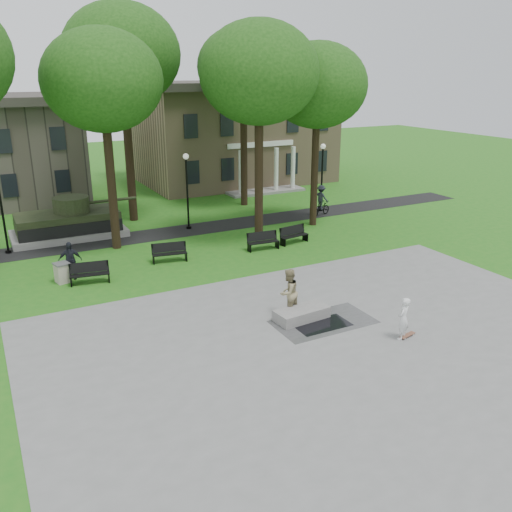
{
  "coord_description": "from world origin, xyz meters",
  "views": [
    {
      "loc": [
        -10.98,
        -18.88,
        9.45
      ],
      "look_at": [
        -0.1,
        1.97,
        1.4
      ],
      "focal_mm": 38.0,
      "sensor_mm": 36.0,
      "label": 1
    }
  ],
  "objects_px": {
    "friend_watching": "(288,292)",
    "park_bench_0": "(89,273)",
    "trash_bin": "(62,273)",
    "skateboarder": "(403,319)",
    "cyclist": "(321,203)",
    "concrete_block": "(302,314)"
  },
  "relations": [
    {
      "from": "skateboarder",
      "to": "friend_watching",
      "type": "relative_size",
      "value": 0.82
    },
    {
      "from": "friend_watching",
      "to": "cyclist",
      "type": "distance_m",
      "value": 16.34
    },
    {
      "from": "concrete_block",
      "to": "park_bench_0",
      "type": "relative_size",
      "value": 1.19
    },
    {
      "from": "skateboarder",
      "to": "cyclist",
      "type": "relative_size",
      "value": 0.76
    },
    {
      "from": "cyclist",
      "to": "trash_bin",
      "type": "height_order",
      "value": "cyclist"
    },
    {
      "from": "park_bench_0",
      "to": "trash_bin",
      "type": "distance_m",
      "value": 1.29
    },
    {
      "from": "trash_bin",
      "to": "friend_watching",
      "type": "bearing_deg",
      "value": -46.86
    },
    {
      "from": "skateboarder",
      "to": "trash_bin",
      "type": "xyz_separation_m",
      "value": [
        -10.23,
        11.78,
        -0.35
      ]
    },
    {
      "from": "park_bench_0",
      "to": "friend_watching",
      "type": "bearing_deg",
      "value": -39.3
    },
    {
      "from": "friend_watching",
      "to": "park_bench_0",
      "type": "distance_m",
      "value": 9.8
    },
    {
      "from": "park_bench_0",
      "to": "concrete_block",
      "type": "bearing_deg",
      "value": -40.3
    },
    {
      "from": "friend_watching",
      "to": "park_bench_0",
      "type": "xyz_separation_m",
      "value": [
        -6.44,
        7.37,
        -0.48
      ]
    },
    {
      "from": "skateboarder",
      "to": "trash_bin",
      "type": "distance_m",
      "value": 15.61
    },
    {
      "from": "concrete_block",
      "to": "park_bench_0",
      "type": "bearing_deg",
      "value": 130.16
    },
    {
      "from": "friend_watching",
      "to": "trash_bin",
      "type": "height_order",
      "value": "friend_watching"
    },
    {
      "from": "cyclist",
      "to": "park_bench_0",
      "type": "distance_m",
      "value": 17.49
    },
    {
      "from": "cyclist",
      "to": "trash_bin",
      "type": "bearing_deg",
      "value": 83.31
    },
    {
      "from": "skateboarder",
      "to": "friend_watching",
      "type": "xyz_separation_m",
      "value": [
        -2.69,
        3.74,
        0.17
      ]
    },
    {
      "from": "concrete_block",
      "to": "skateboarder",
      "type": "xyz_separation_m",
      "value": [
        2.42,
        -3.15,
        0.59
      ]
    },
    {
      "from": "cyclist",
      "to": "trash_bin",
      "type": "distance_m",
      "value": 18.35
    },
    {
      "from": "skateboarder",
      "to": "cyclist",
      "type": "height_order",
      "value": "cyclist"
    },
    {
      "from": "friend_watching",
      "to": "cyclist",
      "type": "xyz_separation_m",
      "value": [
        10.19,
        12.77,
        -0.13
      ]
    }
  ]
}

